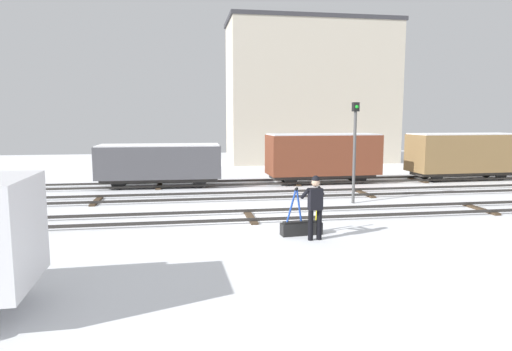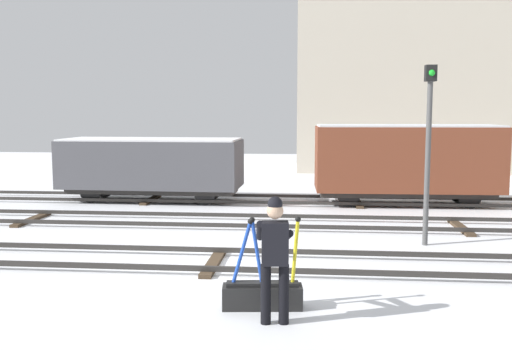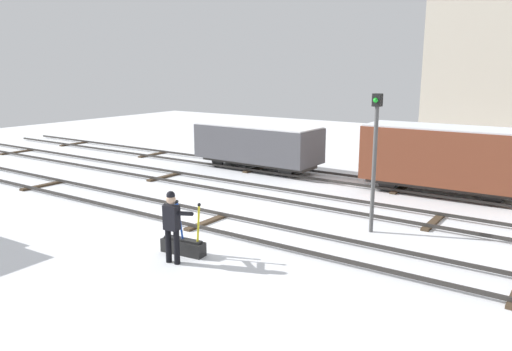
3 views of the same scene
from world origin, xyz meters
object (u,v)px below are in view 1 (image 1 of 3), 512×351
Objects in this scene: signal_post at (355,142)px; freight_car_mid_siding at (323,155)px; rail_worker at (315,203)px; switch_lever_frame at (301,227)px; freight_car_near_switch at (464,153)px; freight_car_far_end at (160,162)px.

signal_post is 0.69× the size of freight_car_mid_siding.
signal_post reaches higher than freight_car_mid_siding.
freight_car_mid_siding is (3.66, 10.81, 0.44)m from rail_worker.
signal_post reaches higher than switch_lever_frame.
switch_lever_frame is 6.06m from signal_post.
freight_car_near_switch is (8.71, 5.71, -0.99)m from signal_post.
freight_car_far_end is (-4.86, 10.81, 0.19)m from rail_worker.
rail_worker is 11.86m from freight_car_far_end.
freight_car_mid_siding reaches higher than freight_car_near_switch.
rail_worker is 16.06m from freight_car_near_switch.
rail_worker is (0.23, -0.60, 0.82)m from switch_lever_frame.
switch_lever_frame is 1.04m from rail_worker.
freight_car_near_switch reaches higher than freight_car_far_end.
freight_car_near_switch reaches higher than switch_lever_frame.
signal_post is 5.82m from freight_car_mid_siding.
freight_car_far_end is 0.99× the size of freight_car_near_switch.
freight_car_mid_siding is (3.88, 10.21, 1.25)m from switch_lever_frame.
freight_car_mid_siding is 8.52m from freight_car_far_end.
signal_post is at bearing -96.64° from freight_car_mid_siding.
rail_worker is at bearing -121.73° from signal_post.
signal_post is 9.92m from freight_car_far_end.
freight_car_near_switch reaches higher than rail_worker.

